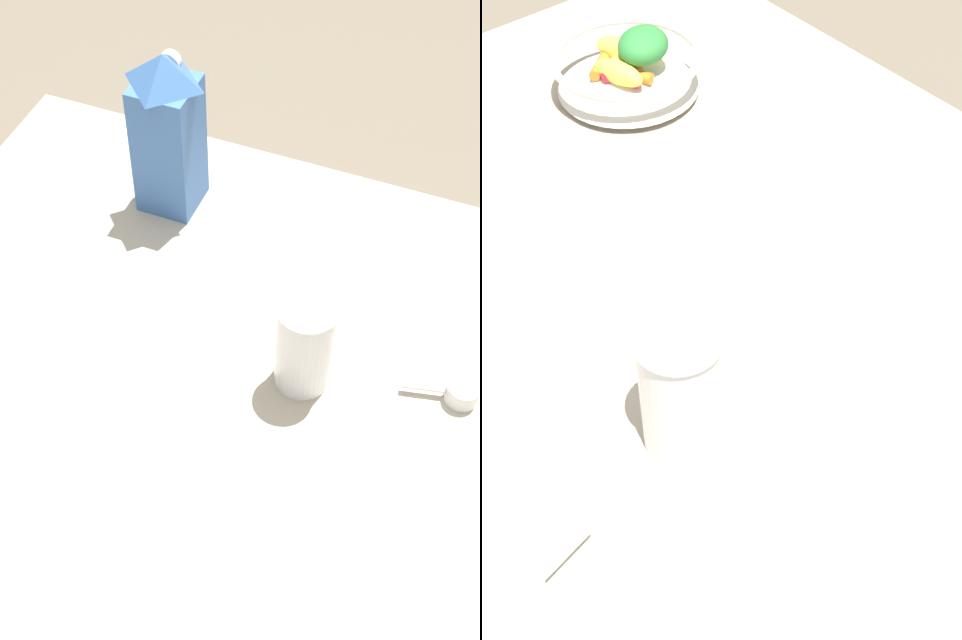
{
  "view_description": "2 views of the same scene",
  "coord_description": "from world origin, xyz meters",
  "views": [
    {
      "loc": [
        -0.19,
        0.44,
        0.94
      ],
      "look_at": [
        0.05,
        -0.15,
        0.14
      ],
      "focal_mm": 50.0,
      "sensor_mm": 36.0,
      "label": 1
    },
    {
      "loc": [
        -0.29,
        -0.53,
        0.69
      ],
      "look_at": [
        0.06,
        -0.12,
        0.1
      ],
      "focal_mm": 50.0,
      "sensor_mm": 36.0,
      "label": 2
    }
  ],
  "objects": [
    {
      "name": "measuring_scoop",
      "position": [
        -0.21,
        -0.21,
        0.06
      ],
      "size": [
        0.09,
        0.04,
        0.03
      ],
      "color": "white",
      "rests_on": "countertop"
    },
    {
      "name": "countertop",
      "position": [
        0.0,
        0.0,
        0.02
      ],
      "size": [
        1.09,
        1.09,
        0.04
      ],
      "color": "#B2A893",
      "rests_on": "ground_plane"
    },
    {
      "name": "drinking_cup",
      "position": [
        -0.03,
        -0.17,
        0.12
      ],
      "size": [
        0.07,
        0.07,
        0.14
      ],
      "color": "white",
      "rests_on": "countertop"
    },
    {
      "name": "ground_plane",
      "position": [
        0.0,
        0.0,
        0.0
      ],
      "size": [
        6.0,
        6.0,
        0.0
      ],
      "primitive_type": "plane",
      "color": "#665B4C"
    },
    {
      "name": "milk_carton",
      "position": [
        0.25,
        -0.4,
        0.17
      ],
      "size": [
        0.08,
        0.08,
        0.25
      ],
      "color": "#3D6BB2",
      "rests_on": "countertop"
    }
  ]
}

